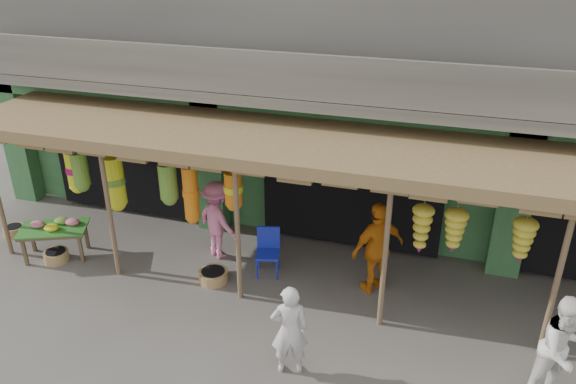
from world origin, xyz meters
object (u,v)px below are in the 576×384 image
(flower_table, at_px, (54,229))
(blue_chair, at_px, (268,248))
(person_right, at_px, (563,350))
(person_vendor, at_px, (378,248))
(person_front, at_px, (289,330))
(person_shopper, at_px, (218,220))

(flower_table, xyz_separation_m, blue_chair, (4.22, 0.72, -0.11))
(person_right, distance_m, person_vendor, 3.35)
(person_front, relative_size, person_vendor, 0.85)
(person_front, relative_size, person_shopper, 0.93)
(blue_chair, height_order, person_shopper, person_shopper)
(flower_table, height_order, person_vendor, person_vendor)
(blue_chair, bearing_deg, person_right, -33.87)
(blue_chair, height_order, person_front, person_front)
(person_right, relative_size, person_shopper, 1.03)
(person_right, bearing_deg, flower_table, 140.12)
(flower_table, bearing_deg, person_front, -41.42)
(person_right, xyz_separation_m, person_vendor, (-2.82, 1.81, 0.05))
(person_right, distance_m, person_shopper, 6.36)
(flower_table, height_order, person_shopper, person_shopper)
(person_vendor, bearing_deg, person_front, 27.03)
(blue_chair, bearing_deg, person_vendor, -13.42)
(person_right, height_order, person_vendor, person_vendor)
(flower_table, height_order, person_right, person_right)
(person_right, bearing_deg, person_shopper, 127.95)
(person_front, bearing_deg, flower_table, -37.46)
(blue_chair, xyz_separation_m, person_right, (4.88, -1.80, 0.32))
(blue_chair, xyz_separation_m, person_shopper, (-1.13, 0.27, 0.30))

